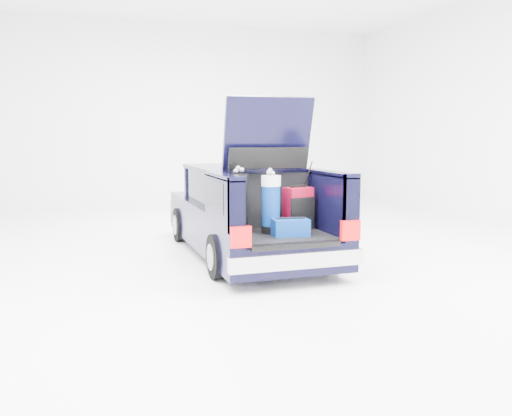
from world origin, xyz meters
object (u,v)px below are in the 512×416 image
object	(u,v)px
blue_golf_bag	(271,204)
red_suitcase	(298,209)
car	(244,213)
blue_duffel	(290,227)
black_golf_bag	(239,204)

from	to	relation	value
blue_golf_bag	red_suitcase	bearing A→B (deg)	36.35
car	red_suitcase	xyz separation A→B (m)	(0.38, -1.36, 0.23)
blue_golf_bag	blue_duffel	world-z (taller)	blue_golf_bag
black_golf_bag	blue_golf_bag	world-z (taller)	black_golf_bag
blue_golf_bag	blue_duffel	xyz separation A→B (m)	(0.18, -0.28, -0.29)
blue_golf_bag	black_golf_bag	bearing A→B (deg)	-171.76
car	blue_duffel	world-z (taller)	car
red_suitcase	blue_golf_bag	world-z (taller)	blue_golf_bag
red_suitcase	black_golf_bag	size ratio (longest dim) A/B	0.70
car	blue_duffel	distance (m)	1.78
blue_duffel	black_golf_bag	bearing A→B (deg)	154.11
red_suitcase	blue_golf_bag	size ratio (longest dim) A/B	0.71
car	blue_golf_bag	xyz separation A→B (m)	(-0.08, -1.49, 0.33)
black_golf_bag	blue_duffel	bearing A→B (deg)	-29.36
car	blue_golf_bag	bearing A→B (deg)	-92.88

